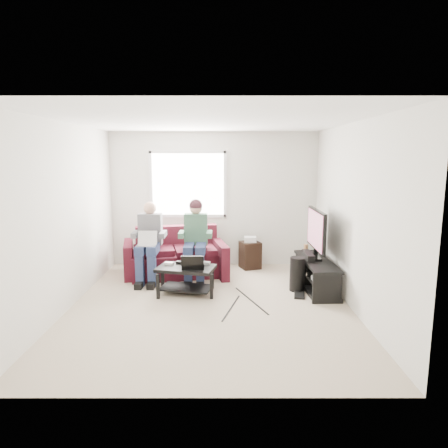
% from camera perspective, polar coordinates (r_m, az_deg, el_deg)
% --- Properties ---
extents(floor, '(4.50, 4.50, 0.00)m').
position_cam_1_polar(floor, '(5.90, -1.95, -11.54)').
color(floor, '#C0AE95').
rests_on(floor, ground).
extents(ceiling, '(4.50, 4.50, 0.00)m').
position_cam_1_polar(ceiling, '(5.53, -2.10, 14.49)').
color(ceiling, white).
rests_on(ceiling, wall_back).
extents(wall_back, '(4.50, 0.00, 4.50)m').
position_cam_1_polar(wall_back, '(7.80, -1.45, 3.51)').
color(wall_back, silver).
rests_on(wall_back, floor).
extents(wall_front, '(4.50, 0.00, 4.50)m').
position_cam_1_polar(wall_front, '(3.36, -3.35, -4.69)').
color(wall_front, silver).
rests_on(wall_front, floor).
extents(wall_left, '(0.00, 4.50, 4.50)m').
position_cam_1_polar(wall_left, '(5.98, -21.54, 0.97)').
color(wall_left, silver).
rests_on(wall_left, floor).
extents(wall_right, '(0.00, 4.50, 4.50)m').
position_cam_1_polar(wall_right, '(5.85, 17.96, 0.99)').
color(wall_right, silver).
rests_on(wall_right, floor).
extents(window, '(1.48, 0.04, 1.28)m').
position_cam_1_polar(window, '(7.78, -5.16, 5.68)').
color(window, white).
rests_on(window, wall_back).
extents(sofa, '(2.00, 1.16, 0.86)m').
position_cam_1_polar(sofa, '(7.33, -7.03, -4.77)').
color(sofa, '#47111F').
rests_on(sofa, floor).
extents(person_left, '(0.40, 0.71, 1.35)m').
position_cam_1_polar(person_left, '(6.99, -10.67, -1.99)').
color(person_left, navy).
rests_on(person_left, sofa).
extents(person_right, '(0.40, 0.71, 1.40)m').
position_cam_1_polar(person_right, '(6.89, -4.11, -1.50)').
color(person_right, navy).
rests_on(person_right, sofa).
extents(laptop_silver, '(0.38, 0.33, 0.24)m').
position_cam_1_polar(laptop_silver, '(6.79, -10.99, -2.52)').
color(laptop_silver, silver).
rests_on(laptop_silver, person_left).
extents(coffee_table, '(0.97, 0.71, 0.43)m').
position_cam_1_polar(coffee_table, '(6.31, -5.45, -7.10)').
color(coffee_table, black).
rests_on(coffee_table, floor).
extents(laptop_black, '(0.37, 0.28, 0.24)m').
position_cam_1_polar(laptop_black, '(6.16, -4.43, -5.23)').
color(laptop_black, black).
rests_on(laptop_black, coffee_table).
extents(controller_a, '(0.15, 0.11, 0.04)m').
position_cam_1_polar(controller_a, '(6.42, -7.87, -5.61)').
color(controller_a, silver).
rests_on(controller_a, coffee_table).
extents(controller_b, '(0.16, 0.12, 0.04)m').
position_cam_1_polar(controller_b, '(6.45, -6.20, -5.49)').
color(controller_b, black).
rests_on(controller_b, coffee_table).
extents(controller_c, '(0.16, 0.13, 0.04)m').
position_cam_1_polar(controller_c, '(6.39, -2.65, -5.58)').
color(controller_c, gray).
rests_on(controller_c, coffee_table).
extents(tv_stand, '(0.49, 1.44, 0.48)m').
position_cam_1_polar(tv_stand, '(6.72, 13.03, -7.20)').
color(tv_stand, black).
rests_on(tv_stand, floor).
extents(tv, '(0.12, 1.10, 0.81)m').
position_cam_1_polar(tv, '(6.65, 13.05, -0.99)').
color(tv, black).
rests_on(tv, tv_stand).
extents(soundbar, '(0.12, 0.50, 0.10)m').
position_cam_1_polar(soundbar, '(6.71, 11.94, -4.43)').
color(soundbar, black).
rests_on(soundbar, tv_stand).
extents(drink_cup, '(0.08, 0.08, 0.12)m').
position_cam_1_polar(drink_cup, '(7.23, 11.62, -3.33)').
color(drink_cup, '#AE794B').
rests_on(drink_cup, tv_stand).
extents(console_white, '(0.30, 0.22, 0.06)m').
position_cam_1_polar(console_white, '(6.33, 13.86, -7.63)').
color(console_white, silver).
rests_on(console_white, tv_stand).
extents(console_grey, '(0.34, 0.26, 0.08)m').
position_cam_1_polar(console_grey, '(6.98, 12.50, -5.87)').
color(console_grey, gray).
rests_on(console_grey, tv_stand).
extents(console_black, '(0.38, 0.30, 0.07)m').
position_cam_1_polar(console_black, '(6.66, 13.15, -6.71)').
color(console_black, black).
rests_on(console_black, tv_stand).
extents(subwoofer, '(0.24, 0.24, 0.55)m').
position_cam_1_polar(subwoofer, '(6.53, 10.42, -7.05)').
color(subwoofer, black).
rests_on(subwoofer, floor).
extents(keyboard_floor, '(0.24, 0.50, 0.03)m').
position_cam_1_polar(keyboard_floor, '(6.45, 10.71, -9.72)').
color(keyboard_floor, black).
rests_on(keyboard_floor, floor).
extents(end_table, '(0.35, 0.35, 0.62)m').
position_cam_1_polar(end_table, '(7.71, 3.75, -4.30)').
color(end_table, black).
rests_on(end_table, floor).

